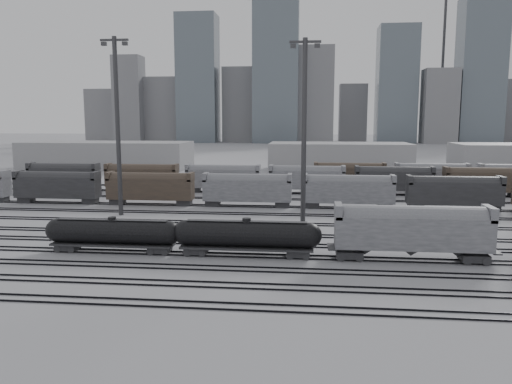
# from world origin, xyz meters

# --- Properties ---
(ground) EXTENTS (900.00, 900.00, 0.00)m
(ground) POSITION_xyz_m (0.00, 0.00, 0.00)
(ground) COLOR #BABABF
(ground) RESTS_ON ground
(tracks) EXTENTS (220.00, 71.50, 0.16)m
(tracks) POSITION_xyz_m (0.00, 17.50, 0.08)
(tracks) COLOR black
(tracks) RESTS_ON ground
(tank_car_a) EXTENTS (15.54, 2.59, 3.84)m
(tank_car_a) POSITION_xyz_m (-20.33, 1.00, 2.22)
(tank_car_a) COLOR #252528
(tank_car_a) RESTS_ON ground
(tank_car_b) EXTENTS (16.24, 2.71, 4.01)m
(tank_car_b) POSITION_xyz_m (-5.23, 1.00, 2.32)
(tank_car_b) COLOR #252528
(tank_car_b) RESTS_ON ground
(hopper_car_a) EXTENTS (16.06, 3.19, 5.74)m
(hopper_car_a) POSITION_xyz_m (12.21, 1.00, 3.55)
(hopper_car_a) COLOR #252528
(hopper_car_a) RESTS_ON ground
(light_mast_b) EXTENTS (4.32, 0.69, 26.98)m
(light_mast_b) POSITION_xyz_m (-27.65, 22.31, 14.31)
(light_mast_b) COLOR #37373A
(light_mast_b) RESTS_ON ground
(light_mast_c) EXTENTS (3.97, 0.64, 24.82)m
(light_mast_c) POSITION_xyz_m (0.69, 12.89, 13.17)
(light_mast_c) COLOR #37373A
(light_mast_c) RESTS_ON ground
(bg_string_near) EXTENTS (151.00, 3.00, 5.60)m
(bg_string_near) POSITION_xyz_m (8.00, 32.00, 2.80)
(bg_string_near) COLOR gray
(bg_string_near) RESTS_ON ground
(bg_string_mid) EXTENTS (151.00, 3.00, 5.60)m
(bg_string_mid) POSITION_xyz_m (18.00, 48.00, 2.80)
(bg_string_mid) COLOR #252528
(bg_string_mid) RESTS_ON ground
(bg_string_far) EXTENTS (66.00, 3.00, 5.60)m
(bg_string_far) POSITION_xyz_m (35.50, 56.00, 2.80)
(bg_string_far) COLOR #4F3F32
(bg_string_far) RESTS_ON ground
(warehouse_left) EXTENTS (50.00, 18.00, 8.00)m
(warehouse_left) POSITION_xyz_m (-60.00, 95.00, 4.00)
(warehouse_left) COLOR #959597
(warehouse_left) RESTS_ON ground
(warehouse_mid) EXTENTS (40.00, 18.00, 8.00)m
(warehouse_mid) POSITION_xyz_m (10.00, 95.00, 4.00)
(warehouse_mid) COLOR #959597
(warehouse_mid) RESTS_ON ground
(skyline) EXTENTS (316.00, 22.40, 95.00)m
(skyline) POSITION_xyz_m (10.84, 280.00, 34.73)
(skyline) COLOR gray
(skyline) RESTS_ON ground
(crane_left) EXTENTS (42.00, 1.80, 100.00)m
(crane_left) POSITION_xyz_m (-28.74, 305.00, 57.39)
(crane_left) COLOR #37373A
(crane_left) RESTS_ON ground
(crane_right) EXTENTS (42.00, 1.80, 100.00)m
(crane_right) POSITION_xyz_m (91.26, 305.00, 57.39)
(crane_right) COLOR #37373A
(crane_right) RESTS_ON ground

